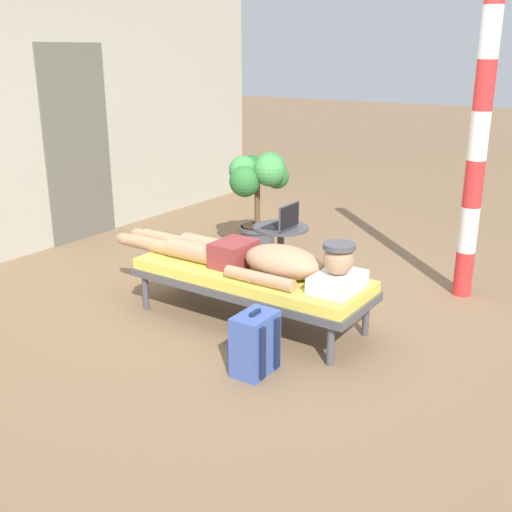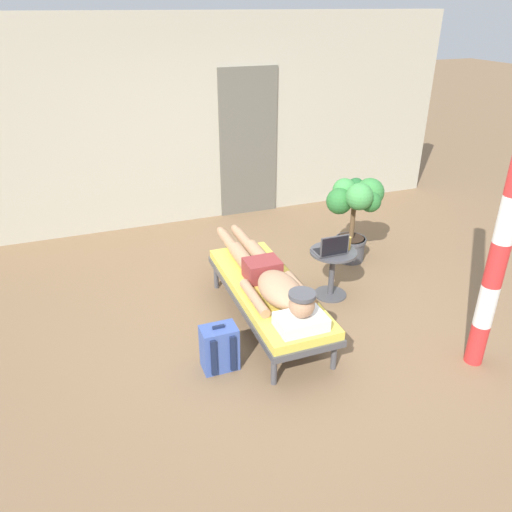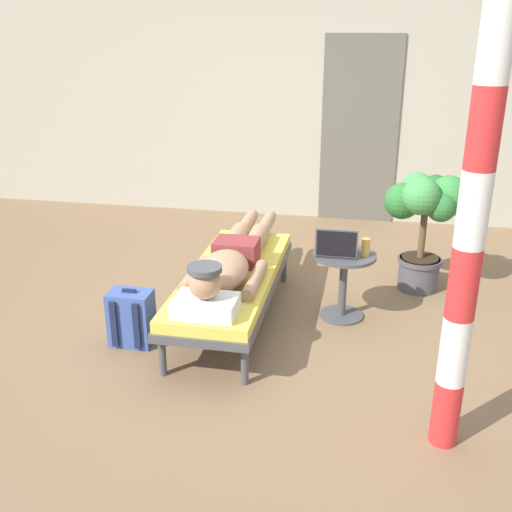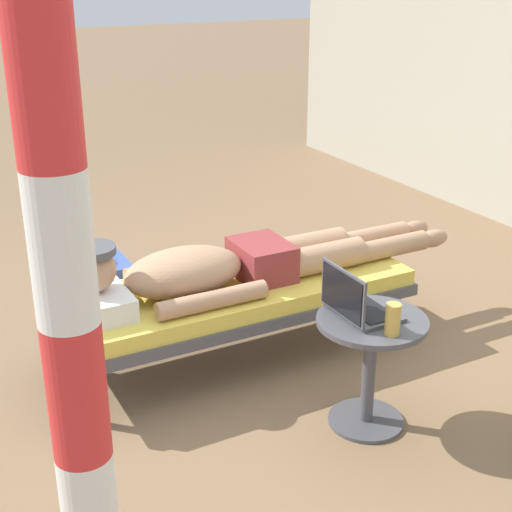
{
  "view_description": "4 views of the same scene",
  "coord_description": "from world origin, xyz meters",
  "px_view_note": "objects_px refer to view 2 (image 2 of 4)",
  "views": [
    {
      "loc": [
        -3.77,
        -2.48,
        1.96
      ],
      "look_at": [
        -0.12,
        0.01,
        0.49
      ],
      "focal_mm": 43.35,
      "sensor_mm": 36.0,
      "label": 1
    },
    {
      "loc": [
        -1.75,
        -3.74,
        2.78
      ],
      "look_at": [
        -0.27,
        0.21,
        0.62
      ],
      "focal_mm": 34.9,
      "sensor_mm": 36.0,
      "label": 2
    },
    {
      "loc": [
        0.74,
        -4.06,
        2.16
      ],
      "look_at": [
        -0.06,
        0.0,
        0.54
      ],
      "focal_mm": 42.42,
      "sensor_mm": 36.0,
      "label": 3
    },
    {
      "loc": [
        2.8,
        -1.52,
        1.95
      ],
      "look_at": [
        -0.17,
        0.06,
        0.57
      ],
      "focal_mm": 51.4,
      "sensor_mm": 36.0,
      "label": 4
    }
  ],
  "objects_px": {
    "person_reclining": "(270,279)",
    "potted_plant": "(355,207)",
    "laptop": "(331,249)",
    "drink_glass": "(348,243)",
    "lounge_chair": "(268,292)",
    "side_table": "(332,265)",
    "porch_post": "(508,220)",
    "backpack": "(219,348)"
  },
  "relations": [
    {
      "from": "lounge_chair",
      "to": "laptop",
      "type": "relative_size",
      "value": 5.95
    },
    {
      "from": "laptop",
      "to": "backpack",
      "type": "bearing_deg",
      "value": -154.49
    },
    {
      "from": "side_table",
      "to": "porch_post",
      "type": "height_order",
      "value": "porch_post"
    },
    {
      "from": "lounge_chair",
      "to": "drink_glass",
      "type": "bearing_deg",
      "value": 13.48
    },
    {
      "from": "drink_glass",
      "to": "porch_post",
      "type": "height_order",
      "value": "porch_post"
    },
    {
      "from": "lounge_chair",
      "to": "side_table",
      "type": "distance_m",
      "value": 0.85
    },
    {
      "from": "drink_glass",
      "to": "porch_post",
      "type": "bearing_deg",
      "value": -70.51
    },
    {
      "from": "side_table",
      "to": "potted_plant",
      "type": "distance_m",
      "value": 0.94
    },
    {
      "from": "lounge_chair",
      "to": "person_reclining",
      "type": "xyz_separation_m",
      "value": [
        -0.0,
        -0.05,
        0.17
      ]
    },
    {
      "from": "side_table",
      "to": "porch_post",
      "type": "relative_size",
      "value": 0.2
    },
    {
      "from": "drink_glass",
      "to": "backpack",
      "type": "distance_m",
      "value": 1.78
    },
    {
      "from": "person_reclining",
      "to": "potted_plant",
      "type": "relative_size",
      "value": 2.12
    },
    {
      "from": "side_table",
      "to": "laptop",
      "type": "height_order",
      "value": "laptop"
    },
    {
      "from": "backpack",
      "to": "person_reclining",
      "type": "bearing_deg",
      "value": 33.65
    },
    {
      "from": "laptop",
      "to": "drink_glass",
      "type": "bearing_deg",
      "value": 9.97
    },
    {
      "from": "porch_post",
      "to": "backpack",
      "type": "bearing_deg",
      "value": 161.45
    },
    {
      "from": "person_reclining",
      "to": "drink_glass",
      "type": "xyz_separation_m",
      "value": [
        0.97,
        0.28,
        0.07
      ]
    },
    {
      "from": "backpack",
      "to": "porch_post",
      "type": "xyz_separation_m",
      "value": [
        2.08,
        -0.7,
        1.13
      ]
    },
    {
      "from": "person_reclining",
      "to": "porch_post",
      "type": "height_order",
      "value": "porch_post"
    },
    {
      "from": "drink_glass",
      "to": "backpack",
      "type": "xyz_separation_m",
      "value": [
        -1.59,
        -0.69,
        -0.39
      ]
    },
    {
      "from": "lounge_chair",
      "to": "backpack",
      "type": "distance_m",
      "value": 0.79
    },
    {
      "from": "person_reclining",
      "to": "laptop",
      "type": "bearing_deg",
      "value": 17.85
    },
    {
      "from": "person_reclining",
      "to": "backpack",
      "type": "relative_size",
      "value": 5.12
    },
    {
      "from": "backpack",
      "to": "porch_post",
      "type": "bearing_deg",
      "value": -18.55
    },
    {
      "from": "person_reclining",
      "to": "porch_post",
      "type": "xyz_separation_m",
      "value": [
        1.46,
        -1.11,
        0.81
      ]
    },
    {
      "from": "person_reclining",
      "to": "potted_plant",
      "type": "height_order",
      "value": "potted_plant"
    },
    {
      "from": "laptop",
      "to": "drink_glass",
      "type": "relative_size",
      "value": 2.28
    },
    {
      "from": "person_reclining",
      "to": "potted_plant",
      "type": "distance_m",
      "value": 1.71
    },
    {
      "from": "laptop",
      "to": "potted_plant",
      "type": "height_order",
      "value": "potted_plant"
    },
    {
      "from": "person_reclining",
      "to": "laptop",
      "type": "distance_m",
      "value": 0.8
    },
    {
      "from": "lounge_chair",
      "to": "laptop",
      "type": "distance_m",
      "value": 0.82
    },
    {
      "from": "lounge_chair",
      "to": "person_reclining",
      "type": "distance_m",
      "value": 0.18
    },
    {
      "from": "drink_glass",
      "to": "backpack",
      "type": "relative_size",
      "value": 0.32
    },
    {
      "from": "lounge_chair",
      "to": "backpack",
      "type": "xyz_separation_m",
      "value": [
        -0.62,
        -0.46,
        -0.15
      ]
    },
    {
      "from": "laptop",
      "to": "drink_glass",
      "type": "xyz_separation_m",
      "value": [
        0.21,
        0.04,
        0.01
      ]
    },
    {
      "from": "drink_glass",
      "to": "potted_plant",
      "type": "bearing_deg",
      "value": 54.7
    },
    {
      "from": "person_reclining",
      "to": "side_table",
      "type": "bearing_deg",
      "value": 19.86
    },
    {
      "from": "drink_glass",
      "to": "person_reclining",
      "type": "bearing_deg",
      "value": -163.82
    },
    {
      "from": "lounge_chair",
      "to": "person_reclining",
      "type": "relative_size",
      "value": 0.85
    },
    {
      "from": "side_table",
      "to": "porch_post",
      "type": "bearing_deg",
      "value": -65.45
    },
    {
      "from": "laptop",
      "to": "porch_post",
      "type": "distance_m",
      "value": 1.7
    },
    {
      "from": "potted_plant",
      "to": "person_reclining",
      "type": "bearing_deg",
      "value": -146.9
    }
  ]
}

